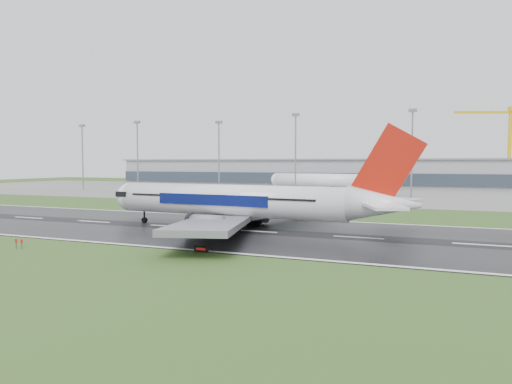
% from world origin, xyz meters
% --- Properties ---
extents(ground, '(520.00, 520.00, 0.00)m').
position_xyz_m(ground, '(0.00, 0.00, 0.00)').
color(ground, '#2B4B1B').
rests_on(ground, ground).
extents(runway, '(400.00, 45.00, 0.10)m').
position_xyz_m(runway, '(0.00, 0.00, 0.05)').
color(runway, black).
rests_on(runway, ground).
extents(apron, '(400.00, 130.00, 0.08)m').
position_xyz_m(apron, '(0.00, 125.00, 0.04)').
color(apron, slate).
rests_on(apron, ground).
extents(terminal, '(240.00, 36.00, 15.00)m').
position_xyz_m(terminal, '(0.00, 185.00, 7.50)').
color(terminal, gray).
rests_on(terminal, ground).
extents(main_airliner, '(69.03, 66.08, 19.37)m').
position_xyz_m(main_airliner, '(37.85, 1.39, 9.78)').
color(main_airliner, white).
rests_on(main_airliner, runway).
extents(parked_airliner, '(72.62, 69.61, 17.75)m').
position_xyz_m(parked_airliner, '(25.11, 117.80, 8.95)').
color(parked_airliner, white).
rests_on(parked_airliner, apron).
extents(tower_crane, '(41.65, 18.72, 43.46)m').
position_xyz_m(tower_crane, '(105.10, 200.00, 21.73)').
color(tower_crane, gold).
rests_on(tower_crane, ground).
extents(runway_sign, '(2.30, 0.79, 1.04)m').
position_xyz_m(runway_sign, '(40.59, -22.98, 0.52)').
color(runway_sign, black).
rests_on(runway_sign, ground).
extents(floodmast_0, '(0.64, 0.64, 31.38)m').
position_xyz_m(floodmast_0, '(-94.66, 100.00, 15.69)').
color(floodmast_0, gray).
rests_on(floodmast_0, ground).
extents(floodmast_1, '(0.64, 0.64, 32.06)m').
position_xyz_m(floodmast_1, '(-61.48, 100.00, 16.03)').
color(floodmast_1, gray).
rests_on(floodmast_1, ground).
extents(floodmast_2, '(0.64, 0.64, 30.61)m').
position_xyz_m(floodmast_2, '(-18.43, 100.00, 15.30)').
color(floodmast_2, gray).
rests_on(floodmast_2, ground).
extents(floodmast_3, '(0.64, 0.64, 32.52)m').
position_xyz_m(floodmast_3, '(16.69, 100.00, 16.26)').
color(floodmast_3, gray).
rests_on(floodmast_3, ground).
extents(floodmast_4, '(0.64, 0.64, 32.37)m').
position_xyz_m(floodmast_4, '(62.11, 100.00, 16.19)').
color(floodmast_4, gray).
rests_on(floodmast_4, ground).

